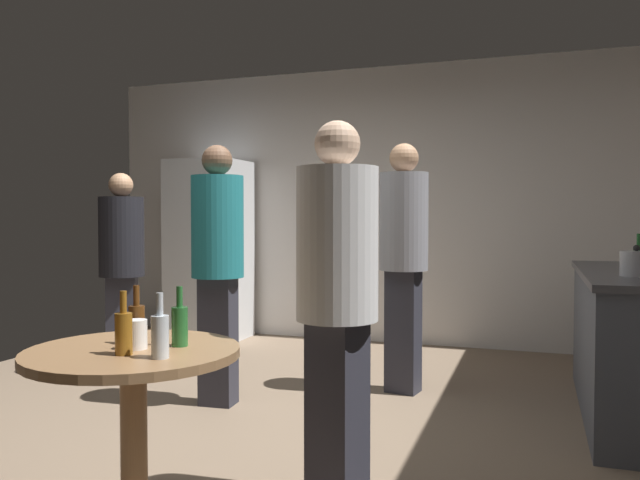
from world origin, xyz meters
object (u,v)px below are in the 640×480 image
(refrigerator, at_px, (209,250))
(beer_bottle_green, at_px, (180,324))
(kettle, at_px, (637,264))
(beer_bottle_on_counter, at_px, (638,257))
(person_in_teal_shirt, at_px, (218,253))
(beer_bottle_brown, at_px, (137,323))
(beer_bottle_clear, at_px, (160,334))
(plastic_cup_white, at_px, (136,334))
(person_in_white_shirt, at_px, (337,285))
(beer_bottle_amber, at_px, (124,331))
(person_in_gray_shirt, at_px, (404,247))
(foreground_table, at_px, (133,376))
(person_in_black_shirt, at_px, (122,258))

(refrigerator, bearing_deg, beer_bottle_green, -62.52)
(kettle, distance_m, beer_bottle_on_counter, 0.39)
(kettle, height_order, person_in_teal_shirt, person_in_teal_shirt)
(beer_bottle_brown, relative_size, beer_bottle_clear, 1.00)
(beer_bottle_brown, height_order, person_in_teal_shirt, person_in_teal_shirt)
(refrigerator, distance_m, kettle, 4.05)
(plastic_cup_white, relative_size, person_in_white_shirt, 0.07)
(kettle, distance_m, plastic_cup_white, 2.72)
(beer_bottle_amber, height_order, plastic_cup_white, beer_bottle_amber)
(refrigerator, distance_m, person_in_gray_shirt, 2.59)
(person_in_gray_shirt, bearing_deg, person_in_teal_shirt, -47.55)
(foreground_table, bearing_deg, plastic_cup_white, -9.37)
(person_in_teal_shirt, bearing_deg, person_in_gray_shirt, 117.92)
(plastic_cup_white, distance_m, person_in_white_shirt, 0.82)
(foreground_table, bearing_deg, beer_bottle_amber, -71.42)
(plastic_cup_white, relative_size, person_in_black_shirt, 0.07)
(refrigerator, relative_size, person_in_black_shirt, 1.15)
(kettle, relative_size, person_in_white_shirt, 0.15)
(refrigerator, relative_size, beer_bottle_green, 7.83)
(person_in_black_shirt, bearing_deg, plastic_cup_white, 11.72)
(beer_bottle_on_counter, bearing_deg, kettle, -99.09)
(refrigerator, bearing_deg, kettle, -25.42)
(beer_bottle_clear, distance_m, person_in_gray_shirt, 2.49)
(beer_bottle_green, bearing_deg, beer_bottle_on_counter, 49.22)
(person_in_white_shirt, bearing_deg, person_in_black_shirt, -103.61)
(kettle, height_order, beer_bottle_on_counter, beer_bottle_on_counter)
(person_in_gray_shirt, bearing_deg, foreground_table, -3.13)
(beer_bottle_green, distance_m, person_in_white_shirt, 0.66)
(beer_bottle_green, distance_m, person_in_teal_shirt, 1.71)
(beer_bottle_clear, bearing_deg, beer_bottle_amber, 177.62)
(foreground_table, bearing_deg, beer_bottle_on_counter, 48.35)
(beer_bottle_green, distance_m, beer_bottle_clear, 0.21)
(beer_bottle_amber, distance_m, person_in_white_shirt, 0.86)
(person_in_black_shirt, bearing_deg, beer_bottle_clear, 13.18)
(kettle, relative_size, beer_bottle_amber, 1.06)
(beer_bottle_clear, relative_size, person_in_white_shirt, 0.14)
(person_in_white_shirt, height_order, person_in_gray_shirt, person_in_gray_shirt)
(beer_bottle_clear, xyz_separation_m, plastic_cup_white, (-0.17, 0.10, -0.03))
(person_in_gray_shirt, bearing_deg, refrigerator, -109.60)
(kettle, height_order, beer_bottle_green, kettle)
(kettle, xyz_separation_m, person_in_white_shirt, (-1.31, -1.40, -0.02))
(beer_bottle_brown, relative_size, person_in_white_shirt, 0.14)
(beer_bottle_clear, relative_size, person_in_gray_shirt, 0.13)
(person_in_white_shirt, bearing_deg, refrigerator, -121.56)
(refrigerator, height_order, beer_bottle_on_counter, refrigerator)
(person_in_gray_shirt, bearing_deg, beer_bottle_clear, 1.70)
(kettle, distance_m, beer_bottle_clear, 2.68)
(beer_bottle_amber, height_order, person_in_teal_shirt, person_in_teal_shirt)
(beer_bottle_on_counter, bearing_deg, person_in_black_shirt, -176.92)
(person_in_white_shirt, bearing_deg, foreground_table, -31.33)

